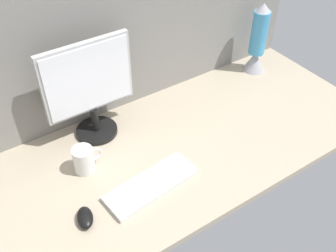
# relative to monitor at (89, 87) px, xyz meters

# --- Properties ---
(ground_plane) EXTENTS (1.80, 0.80, 0.03)m
(ground_plane) POSITION_rel_monitor_xyz_m (0.26, -0.25, -0.25)
(ground_plane) COLOR tan
(cubicle_wall_back) EXTENTS (1.80, 0.05, 0.65)m
(cubicle_wall_back) POSITION_rel_monitor_xyz_m (0.26, 0.12, 0.09)
(cubicle_wall_back) COLOR gray
(cubicle_wall_back) RESTS_ON ground_plane
(monitor) EXTENTS (0.38, 0.18, 0.44)m
(monitor) POSITION_rel_monitor_xyz_m (0.00, 0.00, 0.00)
(monitor) COLOR black
(monitor) RESTS_ON ground_plane
(keyboard) EXTENTS (0.38, 0.17, 0.02)m
(keyboard) POSITION_rel_monitor_xyz_m (0.04, -0.40, -0.23)
(keyboard) COLOR silver
(keyboard) RESTS_ON ground_plane
(mouse) EXTENTS (0.08, 0.11, 0.03)m
(mouse) POSITION_rel_monitor_xyz_m (-0.24, -0.40, -0.22)
(mouse) COLOR black
(mouse) RESTS_ON ground_plane
(mug_ceramic_white) EXTENTS (0.12, 0.08, 0.11)m
(mug_ceramic_white) POSITION_rel_monitor_xyz_m (-0.13, -0.18, -0.18)
(mug_ceramic_white) COLOR white
(mug_ceramic_white) RESTS_ON ground_plane
(lava_lamp) EXTENTS (0.11, 0.11, 0.37)m
(lava_lamp) POSITION_rel_monitor_xyz_m (0.92, -0.01, -0.08)
(lava_lamp) COLOR #A5A5AD
(lava_lamp) RESTS_ON ground_plane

